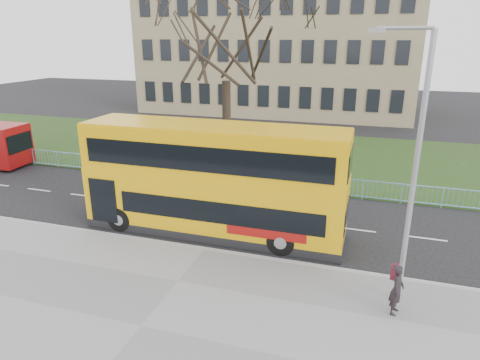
{
  "coord_description": "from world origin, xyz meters",
  "views": [
    {
      "loc": [
        6.16,
        -16.27,
        8.54
      ],
      "look_at": [
        0.74,
        1.0,
        2.39
      ],
      "focal_mm": 32.0,
      "sensor_mm": 36.0,
      "label": 1
    }
  ],
  "objects": [
    {
      "name": "grass_verge",
      "position": [
        0.0,
        14.3,
        0.04
      ],
      "size": [
        80.0,
        15.4,
        0.08
      ],
      "primitive_type": "cube",
      "color": "#1A3413",
      "rests_on": "ground"
    },
    {
      "name": "bare_tree",
      "position": [
        -3.0,
        10.0,
        6.87
      ],
      "size": [
        9.5,
        9.5,
        13.57
      ],
      "primitive_type": null,
      "color": "black",
      "rests_on": "grass_verge"
    },
    {
      "name": "guard_railing",
      "position": [
        0.0,
        6.6,
        0.55
      ],
      "size": [
        40.0,
        0.12,
        1.1
      ],
      "primitive_type": null,
      "color": "#7DBADF",
      "rests_on": "ground"
    },
    {
      "name": "pedestrian",
      "position": [
        7.4,
        -3.73,
        0.97
      ],
      "size": [
        0.52,
        0.69,
        1.69
      ],
      "primitive_type": "imported",
      "rotation": [
        0.0,
        0.0,
        1.37
      ],
      "color": "black",
      "rests_on": "pavement"
    },
    {
      "name": "yellow_bus",
      "position": [
        -0.3,
        0.39,
        2.61
      ],
      "size": [
        11.61,
        2.82,
        4.86
      ],
      "rotation": [
        0.0,
        0.0,
        -0.0
      ],
      "color": "#DFA209",
      "rests_on": "ground"
    },
    {
      "name": "ground",
      "position": [
        0.0,
        0.0,
        0.0
      ],
      "size": [
        120.0,
        120.0,
        0.0
      ],
      "primitive_type": "plane",
      "color": "black",
      "rests_on": "ground"
    },
    {
      "name": "street_lamp",
      "position": [
        7.42,
        -2.99,
        4.87
      ],
      "size": [
        1.84,
        0.35,
        8.66
      ],
      "rotation": [
        0.0,
        0.0,
        -0.1
      ],
      "color": "gray",
      "rests_on": "pavement"
    },
    {
      "name": "kerb",
      "position": [
        0.0,
        -1.55,
        0.07
      ],
      "size": [
        80.0,
        0.2,
        0.14
      ],
      "primitive_type": "cube",
      "color": "gray",
      "rests_on": "ground"
    },
    {
      "name": "civic_building",
      "position": [
        -5.0,
        35.0,
        7.0
      ],
      "size": [
        30.0,
        15.0,
        14.0
      ],
      "primitive_type": "cube",
      "color": "#897457",
      "rests_on": "ground"
    },
    {
      "name": "pavement",
      "position": [
        0.0,
        -6.75,
        0.06
      ],
      "size": [
        80.0,
        10.5,
        0.12
      ],
      "primitive_type": "cube",
      "color": "slate",
      "rests_on": "ground"
    }
  ]
}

